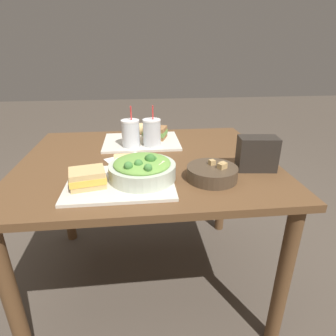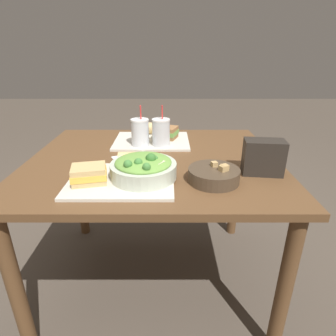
{
  "view_description": "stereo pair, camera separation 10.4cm",
  "coord_description": "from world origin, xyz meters",
  "px_view_note": "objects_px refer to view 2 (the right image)",
  "views": [
    {
      "loc": [
        -0.03,
        -1.23,
        1.21
      ],
      "look_at": [
        0.07,
        -0.27,
        0.8
      ],
      "focal_mm": 30.0,
      "sensor_mm": 36.0,
      "label": 1
    },
    {
      "loc": [
        0.07,
        -1.23,
        1.21
      ],
      "look_at": [
        0.07,
        -0.27,
        0.8
      ],
      "focal_mm": 30.0,
      "sensor_mm": 36.0,
      "label": 2
    }
  ],
  "objects_px": {
    "baguette_near": "(136,160)",
    "drink_cup_dark": "(140,133)",
    "soup_bowl": "(214,175)",
    "baguette_far": "(149,128)",
    "sandwich_far": "(166,132)",
    "chip_bag": "(263,157)",
    "drink_cup_red": "(161,133)",
    "salad_bowl": "(143,167)",
    "napkin_folded": "(132,158)",
    "sandwich_near": "(89,174)"
  },
  "relations": [
    {
      "from": "soup_bowl",
      "to": "baguette_near",
      "type": "height_order",
      "value": "baguette_near"
    },
    {
      "from": "soup_bowl",
      "to": "baguette_far",
      "type": "xyz_separation_m",
      "value": [
        -0.29,
        0.61,
        0.02
      ]
    },
    {
      "from": "baguette_near",
      "to": "drink_cup_red",
      "type": "distance_m",
      "value": 0.31
    },
    {
      "from": "soup_bowl",
      "to": "baguette_near",
      "type": "relative_size",
      "value": 1.4
    },
    {
      "from": "soup_bowl",
      "to": "chip_bag",
      "type": "bearing_deg",
      "value": 20.06
    },
    {
      "from": "baguette_near",
      "to": "sandwich_far",
      "type": "xyz_separation_m",
      "value": [
        0.12,
        0.41,
        -0.0
      ]
    },
    {
      "from": "soup_bowl",
      "to": "baguette_near",
      "type": "bearing_deg",
      "value": 159.55
    },
    {
      "from": "baguette_far",
      "to": "drink_cup_red",
      "type": "height_order",
      "value": "drink_cup_red"
    },
    {
      "from": "baguette_near",
      "to": "soup_bowl",
      "type": "bearing_deg",
      "value": -111.86
    },
    {
      "from": "sandwich_far",
      "to": "drink_cup_red",
      "type": "relative_size",
      "value": 0.71
    },
    {
      "from": "soup_bowl",
      "to": "baguette_near",
      "type": "xyz_separation_m",
      "value": [
        -0.31,
        0.12,
        0.02
      ]
    },
    {
      "from": "sandwich_far",
      "to": "drink_cup_dark",
      "type": "bearing_deg",
      "value": -117.48
    },
    {
      "from": "baguette_far",
      "to": "drink_cup_dark",
      "type": "xyz_separation_m",
      "value": [
        -0.03,
        -0.21,
        0.03
      ]
    },
    {
      "from": "drink_cup_dark",
      "to": "chip_bag",
      "type": "relative_size",
      "value": 1.23
    },
    {
      "from": "sandwich_far",
      "to": "baguette_far",
      "type": "distance_m",
      "value": 0.13
    },
    {
      "from": "drink_cup_dark",
      "to": "baguette_far",
      "type": "bearing_deg",
      "value": 80.94
    },
    {
      "from": "soup_bowl",
      "to": "chip_bag",
      "type": "distance_m",
      "value": 0.23
    },
    {
      "from": "baguette_near",
      "to": "chip_bag",
      "type": "distance_m",
      "value": 0.52
    },
    {
      "from": "sandwich_far",
      "to": "napkin_folded",
      "type": "distance_m",
      "value": 0.33
    },
    {
      "from": "baguette_far",
      "to": "baguette_near",
      "type": "bearing_deg",
      "value": 171.7
    },
    {
      "from": "sandwich_far",
      "to": "drink_cup_red",
      "type": "distance_m",
      "value": 0.13
    },
    {
      "from": "drink_cup_dark",
      "to": "drink_cup_red",
      "type": "distance_m",
      "value": 0.11
    },
    {
      "from": "salad_bowl",
      "to": "drink_cup_dark",
      "type": "distance_m",
      "value": 0.4
    },
    {
      "from": "chip_bag",
      "to": "salad_bowl",
      "type": "bearing_deg",
      "value": -165.71
    },
    {
      "from": "sandwich_far",
      "to": "chip_bag",
      "type": "relative_size",
      "value": 0.87
    },
    {
      "from": "sandwich_far",
      "to": "baguette_far",
      "type": "xyz_separation_m",
      "value": [
        -0.1,
        0.08,
        0.0
      ]
    },
    {
      "from": "sandwich_near",
      "to": "chip_bag",
      "type": "bearing_deg",
      "value": -3.25
    },
    {
      "from": "sandwich_near",
      "to": "chip_bag",
      "type": "relative_size",
      "value": 0.88
    },
    {
      "from": "baguette_near",
      "to": "drink_cup_red",
      "type": "relative_size",
      "value": 0.69
    },
    {
      "from": "soup_bowl",
      "to": "sandwich_near",
      "type": "relative_size",
      "value": 1.35
    },
    {
      "from": "baguette_near",
      "to": "baguette_far",
      "type": "relative_size",
      "value": 1.19
    },
    {
      "from": "baguette_far",
      "to": "drink_cup_dark",
      "type": "bearing_deg",
      "value": 165.6
    },
    {
      "from": "baguette_far",
      "to": "napkin_folded",
      "type": "height_order",
      "value": "baguette_far"
    },
    {
      "from": "sandwich_near",
      "to": "baguette_near",
      "type": "bearing_deg",
      "value": 30.41
    },
    {
      "from": "baguette_far",
      "to": "chip_bag",
      "type": "bearing_deg",
      "value": -142.58
    },
    {
      "from": "baguette_near",
      "to": "baguette_far",
      "type": "height_order",
      "value": "same"
    },
    {
      "from": "chip_bag",
      "to": "drink_cup_red",
      "type": "bearing_deg",
      "value": 148.62
    },
    {
      "from": "salad_bowl",
      "to": "sandwich_near",
      "type": "relative_size",
      "value": 1.74
    },
    {
      "from": "sandwich_far",
      "to": "drink_cup_red",
      "type": "bearing_deg",
      "value": -81.7
    },
    {
      "from": "drink_cup_red",
      "to": "chip_bag",
      "type": "relative_size",
      "value": 1.23
    },
    {
      "from": "sandwich_near",
      "to": "drink_cup_red",
      "type": "relative_size",
      "value": 0.71
    },
    {
      "from": "drink_cup_red",
      "to": "chip_bag",
      "type": "height_order",
      "value": "drink_cup_red"
    },
    {
      "from": "baguette_far",
      "to": "drink_cup_red",
      "type": "relative_size",
      "value": 0.58
    },
    {
      "from": "baguette_near",
      "to": "drink_cup_dark",
      "type": "height_order",
      "value": "drink_cup_dark"
    },
    {
      "from": "soup_bowl",
      "to": "sandwich_far",
      "type": "bearing_deg",
      "value": 109.58
    },
    {
      "from": "napkin_folded",
      "to": "salad_bowl",
      "type": "bearing_deg",
      "value": -72.61
    },
    {
      "from": "baguette_far",
      "to": "napkin_folded",
      "type": "xyz_separation_m",
      "value": [
        -0.06,
        -0.37,
        -0.04
      ]
    },
    {
      "from": "baguette_near",
      "to": "baguette_far",
      "type": "xyz_separation_m",
      "value": [
        0.03,
        0.5,
        -0.0
      ]
    },
    {
      "from": "salad_bowl",
      "to": "drink_cup_dark",
      "type": "height_order",
      "value": "drink_cup_dark"
    },
    {
      "from": "drink_cup_red",
      "to": "napkin_folded",
      "type": "distance_m",
      "value": 0.22
    }
  ]
}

